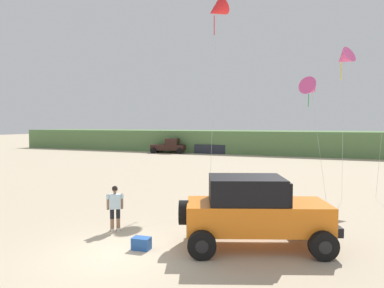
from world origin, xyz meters
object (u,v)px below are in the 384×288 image
(distant_sedan, at_px, (211,149))
(kite_red_delta, at_px, (344,58))
(cooler_box, at_px, (141,243))
(kite_purple_stunt, at_px, (311,89))
(jeep, at_px, (255,210))
(kite_white_parafoil, at_px, (217,10))
(distant_pickup, at_px, (169,146))
(person_watching, at_px, (115,206))

(distant_sedan, xyz_separation_m, kite_red_delta, (15.96, -22.73, 7.02))
(cooler_box, bearing_deg, kite_purple_stunt, 67.39)
(cooler_box, relative_size, kite_red_delta, 0.07)
(jeep, height_order, kite_white_parafoil, kite_white_parafoil)
(distant_sedan, relative_size, kite_red_delta, 0.51)
(distant_pickup, bearing_deg, person_watching, -66.96)
(kite_white_parafoil, bearing_deg, cooler_box, -84.06)
(distant_sedan, relative_size, kite_purple_stunt, 0.61)
(person_watching, xyz_separation_m, kite_red_delta, (7.70, 11.10, 6.69))
(distant_sedan, bearing_deg, cooler_box, -78.99)
(distant_sedan, bearing_deg, kite_white_parafoil, -74.93)
(kite_white_parafoil, xyz_separation_m, kite_purple_stunt, (5.14, 2.58, -4.50))
(jeep, relative_size, person_watching, 3.00)
(kite_red_delta, bearing_deg, kite_purple_stunt, 160.22)
(person_watching, bearing_deg, cooler_box, -34.79)
(person_watching, xyz_separation_m, distant_pickup, (-13.69, 32.20, 0.00))
(distant_pickup, height_order, kite_white_parafoil, kite_white_parafoil)
(person_watching, relative_size, distant_pickup, 0.34)
(person_watching, distance_m, distant_sedan, 34.82)
(person_watching, relative_size, kite_white_parafoil, 0.15)
(jeep, xyz_separation_m, cooler_box, (-3.22, -1.55, -1.01))
(jeep, relative_size, kite_purple_stunt, 0.73)
(person_watching, relative_size, kite_red_delta, 0.20)
(distant_pickup, relative_size, distant_sedan, 1.16)
(distant_pickup, height_order, distant_sedan, distant_pickup)
(person_watching, relative_size, cooler_box, 2.98)
(person_watching, xyz_separation_m, distant_sedan, (-8.26, 33.83, -0.34))
(cooler_box, height_order, kite_purple_stunt, kite_purple_stunt)
(distant_pickup, relative_size, kite_red_delta, 0.59)
(kite_white_parafoil, height_order, kite_purple_stunt, kite_white_parafoil)
(cooler_box, height_order, kite_red_delta, kite_red_delta)
(cooler_box, height_order, distant_sedan, distant_sedan)
(person_watching, distance_m, kite_red_delta, 15.07)
(cooler_box, distance_m, distant_sedan, 36.58)
(distant_sedan, bearing_deg, person_watching, -81.38)
(jeep, height_order, kite_red_delta, kite_red_delta)
(kite_white_parafoil, bearing_deg, distant_pickup, 122.18)
(distant_sedan, relative_size, kite_white_parafoil, 0.37)
(jeep, bearing_deg, distant_sedan, 111.70)
(kite_red_delta, bearing_deg, jeep, -103.39)
(distant_pickup, relative_size, kite_white_parafoil, 0.43)
(person_watching, bearing_deg, kite_red_delta, 55.24)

